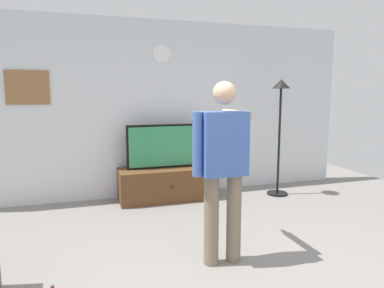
% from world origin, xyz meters
% --- Properties ---
extents(back_wall, '(6.40, 0.10, 2.70)m').
position_xyz_m(back_wall, '(0.00, 2.95, 1.35)').
color(back_wall, silver).
rests_on(back_wall, ground_plane).
extents(tv_stand, '(1.45, 0.58, 0.48)m').
position_xyz_m(tv_stand, '(0.07, 2.60, 0.24)').
color(tv_stand, brown).
rests_on(tv_stand, ground_plane).
extents(television, '(1.19, 0.07, 0.66)m').
position_xyz_m(television, '(0.07, 2.65, 0.81)').
color(television, black).
rests_on(television, tv_stand).
extents(wall_clock, '(0.27, 0.03, 0.27)m').
position_xyz_m(wall_clock, '(0.07, 2.89, 2.19)').
color(wall_clock, white).
extents(framed_picture, '(0.56, 0.04, 0.47)m').
position_xyz_m(framed_picture, '(-1.82, 2.90, 1.68)').
color(framed_picture, olive).
extents(floor_lamp, '(0.32, 0.32, 1.81)m').
position_xyz_m(floor_lamp, '(1.80, 2.31, 1.30)').
color(floor_lamp, black).
rests_on(floor_lamp, ground_plane).
extents(person_standing_nearer_lamp, '(0.60, 0.78, 1.71)m').
position_xyz_m(person_standing_nearer_lamp, '(0.10, 0.51, 0.97)').
color(person_standing_nearer_lamp, '#7A6B56').
rests_on(person_standing_nearer_lamp, ground_plane).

